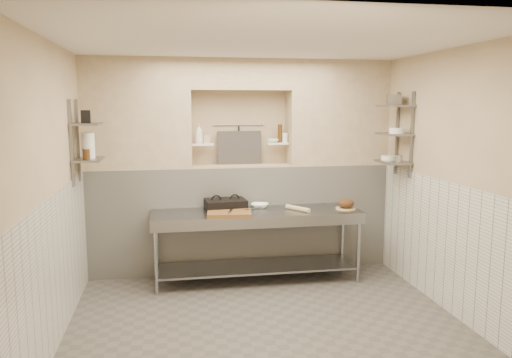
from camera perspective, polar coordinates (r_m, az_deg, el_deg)
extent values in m
cube|color=#57524D|center=(5.39, 1.06, -16.35)|extent=(4.00, 3.90, 0.10)
cube|color=silver|center=(4.93, 1.16, 15.91)|extent=(4.00, 3.90, 0.10)
cube|color=tan|center=(4.99, -22.67, -1.54)|extent=(0.10, 3.90, 2.80)
cube|color=tan|center=(5.71, 21.73, -0.30)|extent=(0.10, 3.90, 2.80)
cube|color=tan|center=(6.91, -2.07, 1.71)|extent=(4.00, 0.10, 2.80)
cube|color=tan|center=(3.06, 8.35, -6.95)|extent=(4.00, 0.10, 2.80)
cube|color=silver|center=(6.79, -1.75, -4.41)|extent=(4.00, 0.40, 1.40)
cube|color=tan|center=(6.67, -1.78, 1.55)|extent=(1.30, 0.40, 0.02)
cube|color=tan|center=(6.56, -13.43, 7.26)|extent=(1.35, 0.40, 1.40)
cube|color=tan|center=(6.93, 9.20, 7.43)|extent=(1.35, 0.40, 1.40)
cube|color=tan|center=(6.63, -1.82, 11.82)|extent=(1.30, 0.40, 0.40)
cube|color=silver|center=(5.14, -21.56, -9.23)|extent=(0.02, 3.90, 1.40)
cube|color=silver|center=(5.82, 20.85, -7.14)|extent=(0.02, 3.90, 1.40)
cube|color=white|center=(6.58, -6.11, 3.96)|extent=(0.28, 0.16, 0.02)
cube|color=white|center=(6.73, 2.44, 4.09)|extent=(0.28, 0.16, 0.02)
cylinder|color=gray|center=(6.79, -2.00, 6.25)|extent=(0.70, 0.02, 0.02)
cylinder|color=black|center=(6.78, -1.97, 4.81)|extent=(0.02, 0.02, 0.30)
cube|color=#383330|center=(6.74, -1.91, 3.59)|extent=(0.60, 0.08, 0.45)
cube|color=slate|center=(6.15, -19.67, 4.14)|extent=(0.03, 0.03, 0.95)
cube|color=slate|center=(5.76, -20.33, 3.85)|extent=(0.03, 0.03, 0.95)
cube|color=slate|center=(5.95, -18.61, 2.13)|extent=(0.30, 0.50, 0.02)
cube|color=slate|center=(5.92, -18.79, 5.97)|extent=(0.30, 0.50, 0.03)
cube|color=slate|center=(6.73, 15.81, 5.06)|extent=(0.03, 0.03, 1.05)
cube|color=slate|center=(6.37, 17.37, 4.83)|extent=(0.03, 0.03, 1.05)
cube|color=slate|center=(6.52, 15.38, 1.89)|extent=(0.30, 0.50, 0.02)
cube|color=slate|center=(6.49, 15.50, 4.96)|extent=(0.30, 0.50, 0.02)
cube|color=slate|center=(6.48, 15.62, 8.05)|extent=(0.30, 0.50, 0.03)
cube|color=gray|center=(6.24, 0.07, -3.86)|extent=(2.60, 0.70, 0.04)
cube|color=gray|center=(6.42, 0.07, -9.98)|extent=(2.45, 0.60, 0.03)
cube|color=gray|center=(5.93, 0.63, -5.10)|extent=(2.60, 0.02, 0.12)
cylinder|color=gray|center=(5.98, -11.35, -9.02)|extent=(0.04, 0.04, 0.86)
cylinder|color=gray|center=(6.54, -11.24, -7.51)|extent=(0.04, 0.04, 0.86)
cylinder|color=gray|center=(6.41, 11.63, -7.85)|extent=(0.04, 0.04, 0.86)
cylinder|color=gray|center=(6.93, 9.86, -6.56)|extent=(0.04, 0.04, 0.86)
cube|color=black|center=(6.29, -3.50, -3.16)|extent=(0.53, 0.41, 0.09)
cube|color=black|center=(6.28, -3.50, -2.55)|extent=(0.53, 0.41, 0.05)
cube|color=brown|center=(6.00, -3.06, -3.94)|extent=(0.56, 0.43, 0.05)
cube|color=gray|center=(6.14, -0.37, -3.41)|extent=(0.24, 0.16, 0.01)
cylinder|color=gray|center=(5.99, -2.91, -3.62)|extent=(0.10, 0.29, 0.03)
imported|color=white|center=(6.42, 0.43, -3.06)|extent=(0.28, 0.28, 0.06)
cylinder|color=tan|center=(6.27, 4.80, -3.37)|extent=(0.26, 0.34, 0.06)
cylinder|color=tan|center=(6.45, 10.22, -3.33)|extent=(0.25, 0.25, 0.01)
ellipsoid|color=#4C2D19|center=(6.44, 10.23, -2.72)|extent=(0.21, 0.21, 0.12)
imported|color=white|center=(6.56, -6.55, 5.18)|extent=(0.13, 0.13, 0.26)
cube|color=tan|center=(6.60, -5.69, 4.56)|extent=(0.07, 0.07, 0.11)
imported|color=white|center=(6.69, 1.96, 4.38)|extent=(0.19, 0.19, 0.05)
cylinder|color=#3F250D|center=(6.75, 2.76, 5.17)|extent=(0.06, 0.06, 0.23)
cylinder|color=#3F250D|center=(6.73, 2.75, 5.23)|extent=(0.06, 0.06, 0.24)
cylinder|color=white|center=(6.73, 3.33, 4.74)|extent=(0.07, 0.07, 0.13)
cylinder|color=white|center=(5.97, -18.63, 3.66)|extent=(0.14, 0.14, 0.29)
cylinder|color=#3F250D|center=(5.82, -18.82, 2.69)|extent=(0.08, 0.08, 0.12)
cube|color=black|center=(5.89, -18.88, 6.77)|extent=(0.11, 0.11, 0.14)
cylinder|color=white|center=(6.63, 14.89, 2.37)|extent=(0.18, 0.18, 0.06)
cylinder|color=gray|center=(6.37, 15.98, 2.26)|extent=(0.09, 0.09, 0.09)
cylinder|color=white|center=(6.42, 15.78, 5.34)|extent=(0.19, 0.19, 0.07)
cube|color=gray|center=(6.51, 15.50, 8.73)|extent=(0.22, 0.24, 0.13)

